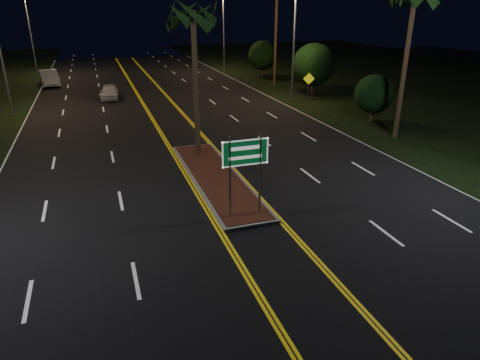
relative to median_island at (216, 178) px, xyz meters
name	(u,v)px	position (x,y,z in m)	size (l,w,h in m)	color
ground	(273,254)	(0.00, -7.00, -0.08)	(120.00, 120.00, 0.00)	black
grass_right	(443,84)	(30.00, 18.00, -0.08)	(40.00, 110.00, 0.01)	black
median_island	(216,178)	(0.00, 0.00, 0.00)	(2.25, 10.25, 0.17)	gray
highway_sign	(245,160)	(0.00, -4.20, 2.32)	(1.80, 0.08, 3.20)	gray
streetlight_left_mid	(3,37)	(-10.61, 17.00, 5.57)	(1.91, 0.44, 9.00)	gray
streetlight_left_far	(33,25)	(-10.61, 37.00, 5.57)	(1.91, 0.44, 9.00)	gray
streetlight_right_mid	(290,32)	(10.61, 15.00, 5.57)	(1.91, 0.44, 9.00)	gray
streetlight_right_far	(221,23)	(10.61, 35.00, 5.57)	(1.91, 0.44, 9.00)	gray
palm_median	(193,15)	(0.00, 3.50, 7.19)	(2.40, 2.40, 8.30)	#382819
shrub_near	(374,94)	(13.50, 7.00, 1.86)	(2.70, 2.70, 3.30)	#382819
shrub_mid	(314,65)	(14.00, 17.00, 2.64)	(3.78, 3.78, 4.62)	#382819
shrub_far	(262,55)	(13.80, 29.00, 2.25)	(3.24, 3.24, 3.96)	#382819
car_near	(109,91)	(-3.77, 21.18, 0.64)	(1.86, 4.34, 1.45)	white
car_far	(49,76)	(-9.25, 30.30, 0.82)	(2.33, 5.45, 1.82)	#B9BCC3
warning_sign	(309,83)	(12.55, 15.00, 1.43)	(0.94, 0.33, 2.35)	gray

